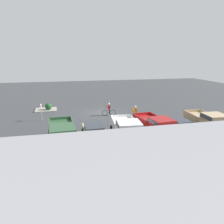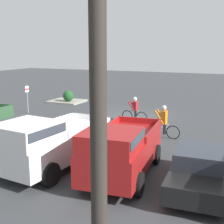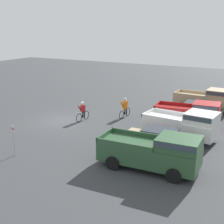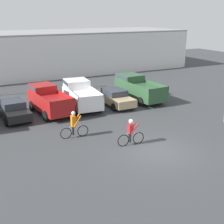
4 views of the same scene
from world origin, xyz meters
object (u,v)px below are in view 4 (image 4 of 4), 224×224
Objects in this scene: sedan_0 at (13,110)px; pickup_truck_3 at (137,87)px; cyclist_0 at (131,132)px; sedan_1 at (114,97)px; pickup_truck_2 at (80,94)px; cyclist_1 at (74,124)px; pickup_truck_1 at (48,99)px.

sedan_0 is 11.20m from pickup_truck_3.
sedan_0 is 2.46× the size of cyclist_0.
pickup_truck_2 is at bearing 163.00° from sedan_1.
sedan_1 is at bearing 42.64° from cyclist_1.
pickup_truck_1 is 1.07× the size of sedan_1.
pickup_truck_2 is at bearing 5.37° from sedan_0.
pickup_truck_2 is 5.55m from pickup_truck_3.
sedan_0 is 0.86× the size of pickup_truck_1.
cyclist_1 reaches higher than cyclist_0.
pickup_truck_3 is at bearing 2.07° from sedan_0.
pickup_truck_3 is 10.51m from cyclist_0.
cyclist_1 is at bearing -144.88° from pickup_truck_3.
pickup_truck_2 is 8.81m from cyclist_0.
cyclist_1 is at bearing 133.67° from cyclist_0.
pickup_truck_1 is 5.66m from sedan_1.
cyclist_1 is at bearing -137.36° from sedan_1.
pickup_truck_2 is 2.84× the size of cyclist_1.
sedan_0 is 0.77× the size of pickup_truck_3.
sedan_1 is 2.91m from pickup_truck_3.
pickup_truck_1 is 5.77m from cyclist_1.
sedan_0 is at bearing -174.63° from pickup_truck_2.
pickup_truck_3 is 3.19× the size of cyclist_0.
pickup_truck_3 is at bearing -1.29° from pickup_truck_2.
pickup_truck_3 is at bearing 55.68° from cyclist_0.
cyclist_0 is at bearing -57.50° from sedan_0.
cyclist_1 is (-0.08, -5.77, -0.21)m from pickup_truck_1.
cyclist_1 is (-8.50, -5.98, -0.22)m from pickup_truck_3.
cyclist_0 reaches higher than sedan_1.
sedan_0 is at bearing -175.92° from pickup_truck_1.
pickup_truck_1 reaches higher than sedan_1.
cyclist_1 is at bearing -64.22° from sedan_0.
pickup_truck_3 is (11.19, 0.40, 0.39)m from sedan_0.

